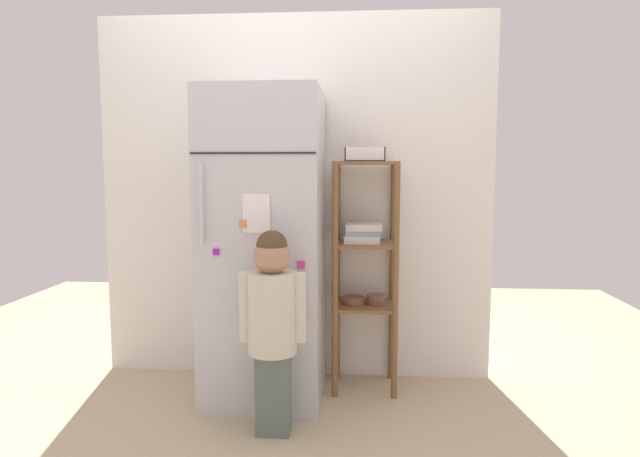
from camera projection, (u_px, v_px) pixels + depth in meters
ground_plane at (288, 396)px, 3.13m from camera, size 6.00×6.00×0.00m
kitchen_wall_back at (295, 199)px, 3.38m from camera, size 2.42×0.03×2.23m
refrigerator at (265, 246)px, 3.07m from camera, size 0.64×0.67×1.73m
child_standing at (273, 312)px, 2.62m from camera, size 0.33×0.24×1.01m
pantry_shelf_unit at (364, 256)px, 3.19m from camera, size 0.37×0.33×1.34m
fruit_bin at (367, 155)px, 3.10m from camera, size 0.23×0.16×0.09m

